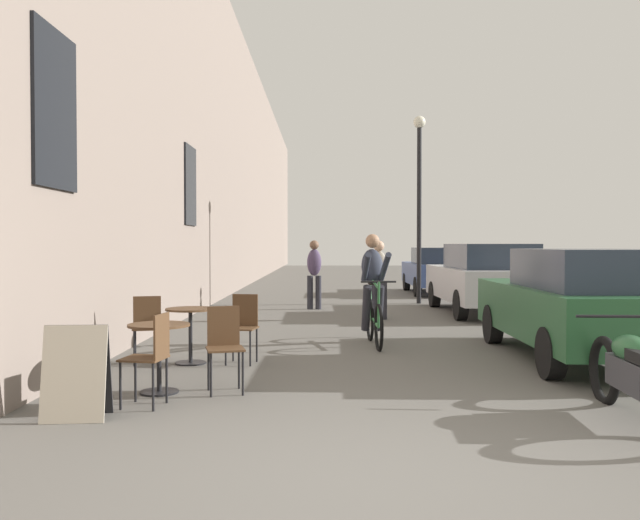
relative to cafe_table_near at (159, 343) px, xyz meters
The scene contains 17 objects.
ground_plane 3.32m from the cafe_table_near, 51.72° to the right, with size 88.00×88.00×0.00m, color #5B5954.
building_facade_left 12.18m from the cafe_table_near, 97.07° to the left, with size 0.54×68.00×9.01m.
cafe_table_near is the anchor object (origin of this frame).
cafe_chair_near_toward_street 0.59m from the cafe_table_near, 82.71° to the right, with size 0.43×0.43×0.89m.
cafe_chair_near_toward_wall 0.68m from the cafe_table_near, ahead, with size 0.46×0.46×0.89m.
cafe_table_mid 1.68m from the cafe_table_near, 90.47° to the left, with size 0.64×0.64×0.72m.
cafe_chair_mid_toward_street 1.70m from the cafe_table_near, 108.96° to the left, with size 0.46×0.46×0.89m.
cafe_chair_mid_toward_wall 1.88m from the cafe_table_near, 69.42° to the left, with size 0.43×0.43×0.89m.
sandwich_board_sign 1.13m from the cafe_table_near, 115.17° to the right, with size 0.58×0.42×0.84m.
cyclist_on_bicycle 4.23m from the cafe_table_near, 53.90° to the left, with size 0.52×1.76×1.74m.
pedestrian_near 7.35m from the cafe_table_near, 67.13° to the left, with size 0.37×0.28×1.63m.
pedestrian_mid 9.00m from the cafe_table_near, 80.48° to the left, with size 0.36×0.27×1.64m.
street_lamp 11.55m from the cafe_table_near, 68.03° to the left, with size 0.32×0.32×4.90m.
parked_car_nearest 5.49m from the cafe_table_near, 20.84° to the left, with size 1.82×4.21×1.49m.
parked_car_second 9.51m from the cafe_table_near, 56.08° to the left, with size 1.91×4.41×1.56m.
parked_car_third 14.87m from the cafe_table_near, 69.25° to the left, with size 1.74×4.08×1.45m.
parked_motorcycle 4.57m from the cafe_table_near, 13.74° to the right, with size 0.62×2.15×0.92m.
Camera 1 is at (-0.32, -4.24, 1.55)m, focal length 36.98 mm.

